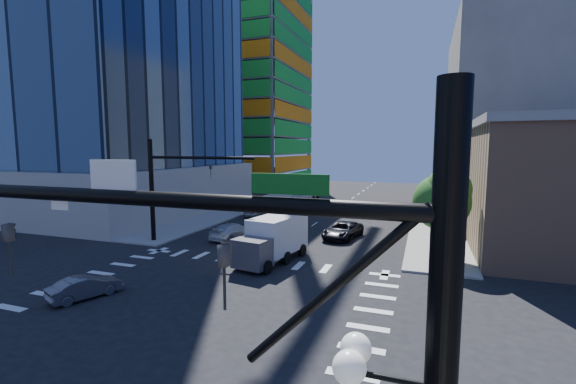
% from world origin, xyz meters
% --- Properties ---
extents(ground, '(160.00, 160.00, 0.00)m').
position_xyz_m(ground, '(0.00, 0.00, 0.00)').
color(ground, black).
rests_on(ground, ground).
extents(road_markings, '(20.00, 20.00, 0.01)m').
position_xyz_m(road_markings, '(0.00, 0.00, 0.01)').
color(road_markings, silver).
rests_on(road_markings, ground).
extents(sidewalk_ne, '(5.00, 60.00, 0.15)m').
position_xyz_m(sidewalk_ne, '(12.50, 40.00, 0.07)').
color(sidewalk_ne, gray).
rests_on(sidewalk_ne, ground).
extents(sidewalk_nw, '(5.00, 60.00, 0.15)m').
position_xyz_m(sidewalk_nw, '(-12.50, 40.00, 0.07)').
color(sidewalk_nw, gray).
rests_on(sidewalk_nw, ground).
extents(construction_building, '(25.16, 34.50, 70.60)m').
position_xyz_m(construction_building, '(-27.41, 61.93, 24.61)').
color(construction_building, slate).
rests_on(construction_building, ground).
extents(bg_building_ne, '(24.00, 30.00, 28.00)m').
position_xyz_m(bg_building_ne, '(27.00, 55.00, 14.00)').
color(bg_building_ne, slate).
rests_on(bg_building_ne, ground).
extents(signal_mast_nw, '(10.20, 0.40, 9.00)m').
position_xyz_m(signal_mast_nw, '(-10.00, 11.50, 5.49)').
color(signal_mast_nw, black).
rests_on(signal_mast_nw, sidewalk_nw).
extents(tree_south, '(4.16, 4.16, 6.82)m').
position_xyz_m(tree_south, '(12.63, 13.90, 4.69)').
color(tree_south, '#382316').
rests_on(tree_south, sidewalk_ne).
extents(tree_north, '(3.54, 3.52, 5.78)m').
position_xyz_m(tree_north, '(12.93, 25.90, 3.99)').
color(tree_north, '#382316').
rests_on(tree_north, sidewalk_ne).
extents(car_nb_far, '(3.43, 5.81, 1.52)m').
position_xyz_m(car_nb_far, '(4.27, 18.42, 0.76)').
color(car_nb_far, black).
rests_on(car_nb_far, ground).
extents(car_sb_near, '(3.35, 5.43, 1.47)m').
position_xyz_m(car_sb_near, '(-5.21, 14.78, 0.73)').
color(car_sb_near, silver).
rests_on(car_sb_near, ground).
extents(car_sb_mid, '(2.13, 4.18, 1.36)m').
position_xyz_m(car_sb_mid, '(-8.50, 26.45, 0.68)').
color(car_sb_mid, '#ACB0B4').
rests_on(car_sb_mid, ground).
extents(car_sb_cross, '(2.61, 4.02, 1.25)m').
position_xyz_m(car_sb_cross, '(-6.41, -0.64, 0.63)').
color(car_sb_cross, '#56575C').
rests_on(car_sb_cross, ground).
extents(box_truck_near, '(3.71, 6.64, 3.29)m').
position_xyz_m(box_truck_near, '(0.84, 9.08, 1.46)').
color(box_truck_near, black).
rests_on(box_truck_near, ground).
extents(box_truck_far, '(2.80, 5.94, 3.05)m').
position_xyz_m(box_truck_far, '(-6.56, 42.84, 1.35)').
color(box_truck_far, black).
rests_on(box_truck_far, ground).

